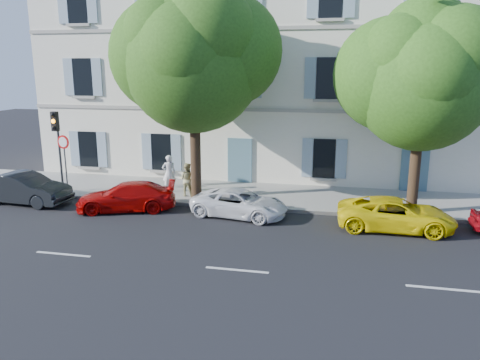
% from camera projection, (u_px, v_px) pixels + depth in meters
% --- Properties ---
extents(ground, '(90.00, 90.00, 0.00)m').
position_uv_depth(ground, '(259.00, 228.00, 18.33)').
color(ground, black).
extents(sidewalk, '(36.00, 4.50, 0.15)m').
position_uv_depth(sidewalk, '(275.00, 196.00, 22.54)').
color(sidewalk, '#A09E96').
rests_on(sidewalk, ground).
extents(kerb, '(36.00, 0.16, 0.16)m').
position_uv_depth(kerb, '(268.00, 209.00, 20.47)').
color(kerb, '#9E998E').
rests_on(kerb, ground).
extents(building, '(28.00, 7.00, 12.00)m').
position_uv_depth(building, '(291.00, 69.00, 26.60)').
color(building, white).
rests_on(building, ground).
extents(car_dark_sedan, '(4.42, 1.84, 1.42)m').
position_uv_depth(car_dark_sedan, '(25.00, 188.00, 21.46)').
color(car_dark_sedan, black).
rests_on(car_dark_sedan, ground).
extents(car_red_coupe, '(4.59, 2.94, 1.24)m').
position_uv_depth(car_red_coupe, '(126.00, 197.00, 20.46)').
color(car_red_coupe, '#A90604').
rests_on(car_red_coupe, ground).
extents(car_white_coupe, '(4.30, 2.47, 1.13)m').
position_uv_depth(car_white_coupe, '(239.00, 203.00, 19.65)').
color(car_white_coupe, white).
rests_on(car_white_coupe, ground).
extents(car_yellow_supercar, '(4.45, 2.08, 1.23)m').
position_uv_depth(car_yellow_supercar, '(396.00, 214.00, 18.02)').
color(car_yellow_supercar, yellow).
rests_on(car_yellow_supercar, ground).
extents(tree_left, '(6.14, 6.14, 9.52)m').
position_uv_depth(tree_left, '(193.00, 64.00, 20.62)').
color(tree_left, '#3A2819').
rests_on(tree_left, sidewalk).
extents(tree_right, '(5.43, 5.43, 8.37)m').
position_uv_depth(tree_right, '(422.00, 83.00, 18.51)').
color(tree_right, '#3A2819').
rests_on(tree_right, sidewalk).
extents(traffic_light, '(0.33, 0.45, 3.94)m').
position_uv_depth(traffic_light, '(57.00, 134.00, 22.38)').
color(traffic_light, '#383A3D').
rests_on(traffic_light, sidewalk).
extents(road_sign, '(0.66, 0.14, 2.84)m').
position_uv_depth(road_sign, '(64.00, 152.00, 22.35)').
color(road_sign, '#383A3D').
rests_on(road_sign, sidewalk).
extents(street_lamp, '(0.39, 1.85, 8.64)m').
position_uv_depth(street_lamp, '(423.00, 96.00, 18.47)').
color(street_lamp, '#7293BF').
rests_on(street_lamp, sidewalk).
extents(pedestrian_a, '(0.78, 0.66, 1.83)m').
position_uv_depth(pedestrian_a, '(169.00, 173.00, 22.90)').
color(pedestrian_a, silver).
rests_on(pedestrian_a, sidewalk).
extents(pedestrian_b, '(0.82, 0.66, 1.59)m').
position_uv_depth(pedestrian_b, '(187.00, 179.00, 22.17)').
color(pedestrian_b, tan).
rests_on(pedestrian_b, sidewalk).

